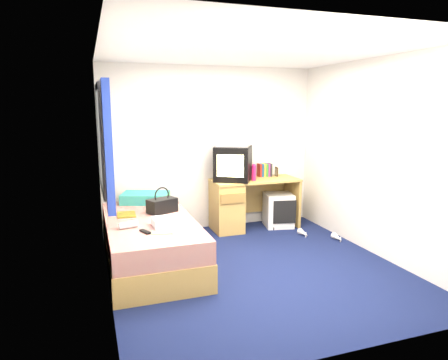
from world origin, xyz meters
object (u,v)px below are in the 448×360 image
object	(u,v)px
colour_swatch_fan	(162,233)
remote_control	(145,232)
magazine	(126,215)
water_bottle	(128,225)
vcr	(233,143)
aerosol_can	(249,173)
pillow	(145,198)
towel	(166,222)
storage_cube	(278,210)
pink_water_bottle	(254,173)
picture_frame	(276,172)
white_heels	(320,235)
bed	(151,242)
crt_tv	(233,164)
desk	(237,203)
handbag	(162,205)

from	to	relation	value
colour_swatch_fan	remote_control	bearing A→B (deg)	149.47
magazine	water_bottle	size ratio (longest dim) A/B	1.40
vcr	aerosol_can	bearing A→B (deg)	37.77
pillow	towel	xyz separation A→B (m)	(0.06, -1.14, -0.02)
towel	water_bottle	distance (m)	0.40
storage_cube	pink_water_bottle	world-z (taller)	pink_water_bottle
colour_swatch_fan	magazine	bearing A→B (deg)	108.31
picture_frame	white_heels	xyz separation A→B (m)	(0.25, -0.91, -0.78)
vcr	pink_water_bottle	size ratio (longest dim) A/B	2.12
bed	pillow	world-z (taller)	pillow
pink_water_bottle	pillow	bearing A→B (deg)	179.87
crt_tv	vcr	world-z (taller)	vcr
vcr	picture_frame	distance (m)	0.91
pillow	remote_control	distance (m)	1.32
desk	towel	distance (m)	1.80
bed	vcr	bearing A→B (deg)	34.13
storage_cube	handbag	xyz separation A→B (m)	(-1.89, -0.61, 0.38)
crt_tv	handbag	world-z (taller)	crt_tv
handbag	colour_swatch_fan	size ratio (longest dim) A/B	1.80
vcr	magazine	size ratio (longest dim) A/B	1.65
colour_swatch_fan	bed	bearing A→B (deg)	93.69
storage_cube	aerosol_can	bearing A→B (deg)	179.45
pillow	vcr	xyz separation A→B (m)	(1.30, 0.10, 0.69)
handbag	water_bottle	xyz separation A→B (m)	(-0.46, -0.52, -0.06)
pillow	magazine	world-z (taller)	pillow
storage_cube	crt_tv	distance (m)	1.04
storage_cube	vcr	world-z (taller)	vcr
pink_water_bottle	remote_control	bearing A→B (deg)	-143.55
white_heels	desk	bearing A→B (deg)	140.77
magazine	aerosol_can	bearing A→B (deg)	20.44
colour_swatch_fan	pillow	bearing A→B (deg)	88.86
crt_tv	handbag	xyz separation A→B (m)	(-1.17, -0.67, -0.37)
bed	pink_water_bottle	xyz separation A→B (m)	(1.65, 0.82, 0.59)
towel	picture_frame	bearing A→B (deg)	34.32
desk	vcr	xyz separation A→B (m)	(-0.07, 0.00, 0.89)
desk	colour_swatch_fan	size ratio (longest dim) A/B	5.91
desk	crt_tv	distance (m)	0.60
vcr	pink_water_bottle	xyz separation A→B (m)	(0.28, -0.10, -0.44)
storage_cube	vcr	bearing A→B (deg)	-173.42
magazine	colour_swatch_fan	world-z (taller)	magazine
handbag	towel	distance (m)	0.57
bed	white_heels	bearing A→B (deg)	3.37
desk	white_heels	xyz separation A→B (m)	(0.95, -0.78, -0.37)
magazine	storage_cube	bearing A→B (deg)	14.41
handbag	water_bottle	distance (m)	0.70
handbag	remote_control	bearing A→B (deg)	-137.85
desk	crt_tv	world-z (taller)	crt_tv
crt_tv	colour_swatch_fan	bearing A→B (deg)	-101.60
storage_cube	towel	world-z (taller)	towel
water_bottle	white_heels	distance (m)	2.74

